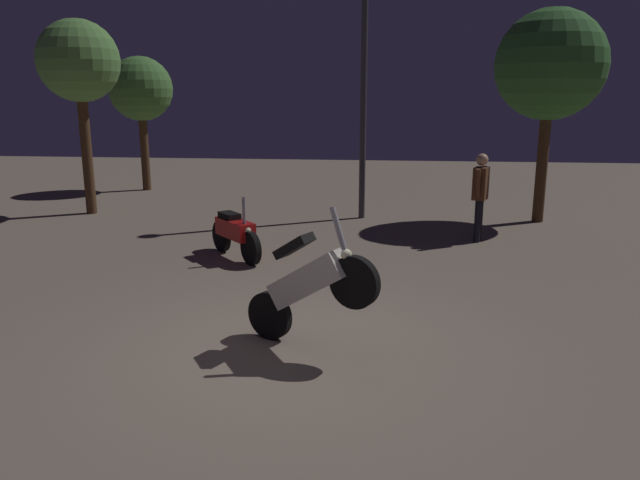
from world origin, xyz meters
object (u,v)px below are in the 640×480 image
at_px(motorcycle_red_parked_left, 235,233).
at_px(person_rider_beside, 480,190).
at_px(streetlamp_near, 364,54).
at_px(motorcycle_white_foreground, 309,284).

distance_m(motorcycle_red_parked_left, person_rider_beside, 4.66).
bearing_deg(motorcycle_red_parked_left, person_rider_beside, 70.44).
xyz_separation_m(person_rider_beside, streetlamp_near, (-2.31, 2.05, 2.59)).
distance_m(motorcycle_red_parked_left, streetlamp_near, 5.28).
bearing_deg(person_rider_beside, streetlamp_near, 158.96).
xyz_separation_m(motorcycle_red_parked_left, person_rider_beside, (4.31, 1.69, 0.56)).
height_order(motorcycle_white_foreground, person_rider_beside, person_rider_beside).
xyz_separation_m(motorcycle_white_foreground, person_rider_beside, (2.56, 5.38, 0.25)).
bearing_deg(streetlamp_near, person_rider_beside, -41.55).
distance_m(motorcycle_white_foreground, motorcycle_red_parked_left, 4.10).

